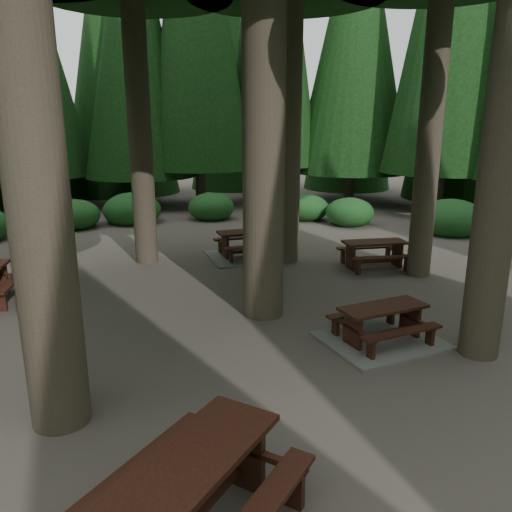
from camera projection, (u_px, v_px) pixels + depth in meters
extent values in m
plane|color=#4F4640|center=(228.00, 320.00, 10.21)|extent=(80.00, 80.00, 0.00)
cube|color=gray|center=(381.00, 340.00, 9.19)|extent=(2.36, 2.08, 0.05)
cube|color=black|center=(383.00, 307.00, 9.02)|extent=(1.71, 0.94, 0.05)
cube|color=black|center=(364.00, 311.00, 9.57)|extent=(1.63, 0.54, 0.04)
cube|color=black|center=(402.00, 332.00, 8.62)|extent=(1.63, 0.54, 0.04)
cube|color=black|center=(353.00, 331.00, 8.85)|extent=(0.17, 0.50, 0.65)
cube|color=black|center=(353.00, 328.00, 8.84)|extent=(0.33, 1.29, 0.05)
cube|color=black|center=(410.00, 320.00, 9.37)|extent=(0.17, 0.50, 0.65)
cube|color=black|center=(410.00, 317.00, 9.36)|extent=(0.33, 1.29, 0.05)
cube|color=black|center=(381.00, 334.00, 9.15)|extent=(1.34, 0.34, 0.07)
cube|color=black|center=(11.00, 282.00, 11.26)|extent=(0.40, 1.75, 0.05)
cube|color=gray|center=(249.00, 256.00, 15.04)|extent=(2.55, 2.18, 0.05)
cube|color=black|center=(249.00, 232.00, 14.85)|extent=(1.91, 0.90, 0.06)
cube|color=black|center=(243.00, 238.00, 15.50)|extent=(1.87, 0.44, 0.05)
cube|color=black|center=(256.00, 247.00, 14.37)|extent=(1.87, 0.44, 0.05)
cube|color=black|center=(225.00, 247.00, 14.73)|extent=(0.14, 0.57, 0.74)
cube|color=black|center=(225.00, 245.00, 14.71)|extent=(0.23, 1.49, 0.06)
cube|color=black|center=(272.00, 243.00, 15.19)|extent=(0.14, 0.57, 0.74)
cube|color=black|center=(272.00, 241.00, 15.17)|extent=(0.23, 1.49, 0.06)
cube|color=black|center=(249.00, 251.00, 15.00)|extent=(1.54, 0.23, 0.08)
cube|color=black|center=(375.00, 242.00, 13.78)|extent=(1.76, 0.74, 0.06)
cube|color=black|center=(366.00, 247.00, 14.40)|extent=(1.74, 0.31, 0.05)
cube|color=black|center=(383.00, 258.00, 13.30)|extent=(1.74, 0.31, 0.05)
cube|color=black|center=(350.00, 257.00, 13.75)|extent=(0.10, 0.53, 0.69)
cube|color=black|center=(351.00, 255.00, 13.73)|extent=(0.13, 1.40, 0.06)
cube|color=black|center=(397.00, 254.00, 14.00)|extent=(0.10, 0.53, 0.69)
cube|color=black|center=(397.00, 252.00, 13.99)|extent=(0.13, 1.40, 0.06)
cube|color=black|center=(374.00, 261.00, 13.92)|extent=(1.45, 0.13, 0.08)
cube|color=black|center=(193.00, 459.00, 4.67)|extent=(1.97, 2.04, 0.07)
cube|color=black|center=(140.00, 466.00, 5.08)|extent=(1.59, 1.69, 0.06)
cube|color=black|center=(239.00, 452.00, 5.47)|extent=(0.52, 0.49, 0.82)
cube|color=black|center=(239.00, 446.00, 5.45)|extent=(1.27, 1.18, 0.07)
ellipsoid|color=#225A1E|center=(451.00, 222.00, 18.25)|extent=(2.42, 2.42, 1.49)
ellipsoid|color=#225A1E|center=(350.00, 215.00, 19.70)|extent=(1.90, 1.90, 1.17)
ellipsoid|color=#225A1E|center=(306.00, 210.00, 20.80)|extent=(1.84, 1.84, 1.13)
ellipsoid|color=#225A1E|center=(211.00, 209.00, 20.97)|extent=(1.95, 1.95, 1.20)
ellipsoid|color=#225A1E|center=(132.00, 213.00, 20.22)|extent=(2.31, 2.31, 1.42)
ellipsoid|color=#225A1E|center=(75.00, 218.00, 19.14)|extent=(1.93, 1.93, 1.19)
cone|color=black|center=(357.00, 29.00, 23.65)|extent=(5.73, 5.73, 13.48)
cone|color=black|center=(134.00, 31.00, 22.32)|extent=(5.17, 5.17, 12.91)
cone|color=black|center=(16.00, 27.00, 22.41)|extent=(5.82, 5.82, 13.26)
cone|color=black|center=(353.00, 23.00, 28.76)|extent=(5.26, 5.26, 19.02)
cone|color=black|center=(233.00, 50.00, 29.39)|extent=(5.34, 5.34, 16.14)
cone|color=black|center=(113.00, 38.00, 27.12)|extent=(6.57, 6.57, 16.86)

